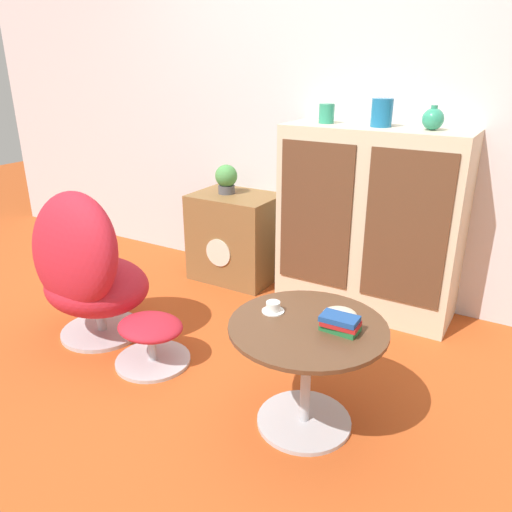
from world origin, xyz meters
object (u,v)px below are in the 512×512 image
Objects in this scene: tv_console at (236,237)px; vase_inner_right at (433,119)px; bowl at (340,315)px; coffee_table at (307,359)px; book_stack at (340,324)px; ottoman at (151,335)px; sideboard at (369,222)px; egg_chair at (86,270)px; vase_inner_left at (382,113)px; potted_plant at (226,178)px; teacup at (273,308)px; vase_leftmost at (327,114)px.

vase_inner_right reaches higher than tv_console.
bowl is (-0.05, -1.11, -0.70)m from vase_inner_right.
book_stack is at bearing 8.54° from coffee_table.
vase_inner_right is at bearing 89.57° from book_stack.
book_stack is (1.27, -1.19, 0.22)m from tv_console.
vase_inner_right is at bearing 49.08° from ottoman.
sideboard is 0.71m from vase_inner_right.
bowl is at bearing 2.72° from egg_chair.
vase_inner_left reaches higher than book_stack.
vase_inner_left is 1.18m from potted_plant.
teacup is 0.29m from bowl.
vase_inner_left is at bearing 101.99° from bowl.
vase_inner_left is 0.29m from vase_inner_right.
vase_inner_right is at bearing 0.82° from potted_plant.
ottoman is 3.48× the size of vase_leftmost.
book_stack reaches higher than bowl.
egg_chair reaches higher than ottoman.
potted_plant is at bearing -179.15° from sideboard.
vase_inner_right reaches higher than bowl.
tv_console is at bearing -0.43° from potted_plant.
potted_plant reaches higher than ottoman.
sideboard is 8.80× the size of vase_inner_right.
egg_chair is 1.52m from book_stack.
coffee_table is (0.16, -1.23, -0.25)m from sideboard.
vase_leftmost is at bearing 180.00° from vase_inner_left.
tv_console is 1.58× the size of ottoman.
bowl is (1.30, -1.09, -0.22)m from potted_plant.
bowl is at bearing 112.37° from book_stack.
vase_inner_right is (0.29, 0.00, -0.02)m from vase_inner_left.
egg_chair is 1.22m from potted_plant.
vase_inner_right reaches higher than ottoman.
potted_plant reaches higher than coffee_table.
sideboard is at bearing -179.27° from vase_inner_right.
potted_plant reaches higher than book_stack.
egg_chair reaches higher than coffee_table.
coffee_table is (0.91, -0.02, 0.17)m from ottoman.
tv_console is at bearing 133.33° from coffee_table.
sideboard is 7.37× the size of vase_inner_left.
ottoman is 1.66m from vase_leftmost.
teacup is at bearing -0.99° from egg_chair.
vase_leftmost is (-0.32, 0.00, 0.64)m from sideboard.
vase_leftmost reaches higher than tv_console.
ottoman is 0.81m from teacup.
tv_console is at bearing 136.91° from book_stack.
teacup is at bearing 178.44° from book_stack.
potted_plant is at bearing 135.05° from coffee_table.
vase_leftmost reaches higher than teacup.
coffee_table is at bearing -127.09° from bowl.
vase_leftmost is at bearing 104.21° from teacup.
egg_chair is 0.54m from ottoman.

